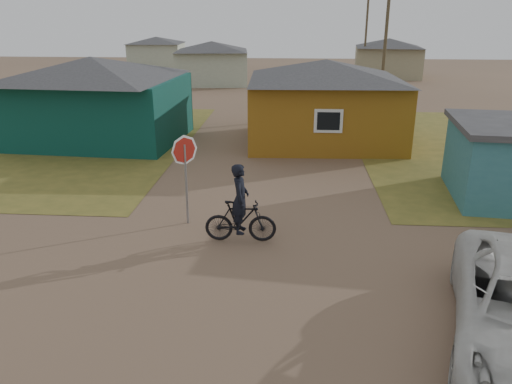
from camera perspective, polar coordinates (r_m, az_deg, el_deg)
ground at (r=11.55m, az=-1.21°, el=-11.19°), size 120.00×120.00×0.00m
house_teal at (r=25.48m, az=-18.01°, el=10.14°), size 8.93×7.08×4.00m
house_yellow at (r=24.22m, az=7.85°, el=10.33°), size 7.72×6.76×3.90m
house_pale_west at (r=44.58m, az=-5.05°, el=14.57°), size 7.04×6.15×3.60m
house_beige_east at (r=50.82m, az=14.84°, el=14.66°), size 6.95×6.05×3.60m
house_pale_north at (r=57.96m, az=-11.27°, el=15.40°), size 6.28×5.81×3.40m
utility_pole_near at (r=32.37m, az=14.55°, el=16.09°), size 1.40×0.20×8.00m
utility_pole_far at (r=48.32m, az=12.46°, el=17.32°), size 1.40×0.20×8.00m
stop_sign at (r=14.46m, az=-8.13°, el=3.65°), size 0.82×0.40×2.70m
cyclist at (r=13.54m, az=-1.79°, el=-2.50°), size 1.96×0.71×2.21m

